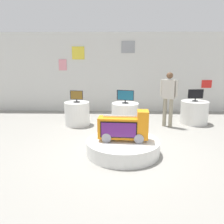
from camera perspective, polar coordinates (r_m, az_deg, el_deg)
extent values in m
plane|color=gray|center=(5.40, 3.24, -9.69)|extent=(30.00, 30.00, 0.00)
cube|color=silver|center=(9.28, 2.46, 9.87)|extent=(12.11, 0.10, 3.15)
cube|color=pink|center=(9.46, -12.36, 11.58)|extent=(0.31, 0.02, 0.43)
cube|color=gray|center=(9.22, 4.11, 16.08)|extent=(0.53, 0.02, 0.46)
cube|color=yellow|center=(9.33, -8.56, 14.56)|extent=(0.49, 0.02, 0.50)
cube|color=red|center=(9.94, 22.83, 6.55)|extent=(0.40, 0.02, 0.31)
cylinder|color=silver|center=(5.19, 2.75, -8.77)|extent=(1.66, 1.66, 0.32)
cylinder|color=gray|center=(5.12, -1.20, -5.90)|extent=(0.24, 0.41, 0.21)
cylinder|color=gray|center=(5.10, 6.78, -6.09)|extent=(0.24, 0.41, 0.21)
cube|color=orange|center=(5.04, 2.80, -3.96)|extent=(1.13, 0.43, 0.47)
cube|color=orange|center=(4.96, 7.83, -0.59)|extent=(0.27, 0.37, 0.16)
cube|color=black|center=(4.87, 1.67, -4.57)|extent=(0.79, 0.07, 0.36)
cube|color=#561E6B|center=(4.87, 1.67, -4.57)|extent=(0.75, 0.07, 0.32)
cube|color=#B2B2B7|center=(4.97, 2.84, -1.06)|extent=(0.88, 0.09, 0.02)
cylinder|color=silver|center=(7.20, 3.32, -0.72)|extent=(0.86, 0.86, 0.75)
cylinder|color=black|center=(7.12, 3.36, 2.31)|extent=(0.20, 0.20, 0.02)
cylinder|color=black|center=(7.11, 3.37, 2.70)|extent=(0.04, 0.04, 0.08)
cube|color=black|center=(7.08, 3.39, 4.28)|extent=(0.53, 0.19, 0.32)
cube|color=navy|center=(7.06, 3.45, 4.25)|extent=(0.48, 0.15, 0.29)
cylinder|color=silver|center=(8.02, 20.07, -0.07)|extent=(0.89, 0.89, 0.75)
cylinder|color=black|center=(7.95, 20.28, 2.65)|extent=(0.18, 0.18, 0.02)
cylinder|color=black|center=(7.94, 20.31, 2.99)|extent=(0.04, 0.04, 0.08)
cube|color=black|center=(7.91, 20.41, 4.32)|extent=(0.50, 0.08, 0.30)
cube|color=black|center=(7.89, 20.45, 4.30)|extent=(0.46, 0.05, 0.27)
cylinder|color=silver|center=(7.44, -8.81, -0.39)|extent=(0.81, 0.81, 0.75)
cylinder|color=black|center=(7.37, -8.91, 2.54)|extent=(0.21, 0.21, 0.02)
cylinder|color=black|center=(7.36, -8.92, 2.89)|extent=(0.04, 0.04, 0.07)
cube|color=black|center=(7.33, -8.97, 4.27)|extent=(0.42, 0.11, 0.29)
cube|color=brown|center=(7.31, -8.97, 4.24)|extent=(0.38, 0.08, 0.26)
cylinder|color=gray|center=(7.40, 13.17, -0.07)|extent=(0.12, 0.12, 0.91)
cylinder|color=gray|center=(7.34, 14.64, -0.25)|extent=(0.12, 0.12, 0.91)
cube|color=#B2ADA3|center=(7.24, 14.22, 5.60)|extent=(0.43, 0.37, 0.59)
sphere|color=brown|center=(7.20, 14.41, 8.94)|extent=(0.20, 0.20, 0.20)
cylinder|color=#B2ADA3|center=(7.31, 12.44, 5.99)|extent=(0.08, 0.08, 0.53)
cylinder|color=#B2ADA3|center=(7.17, 16.07, 5.66)|extent=(0.08, 0.08, 0.53)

